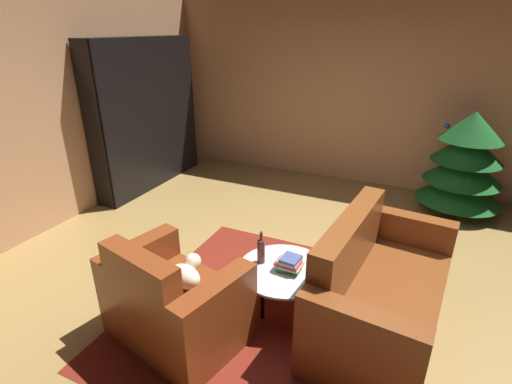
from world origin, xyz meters
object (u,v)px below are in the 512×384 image
Objects in this scene: bookshelf_unit at (153,115)px; book_stack_on_table at (289,264)px; bottle_on_table at (261,250)px; couch_red at (378,293)px; armchair_red at (174,303)px; decorated_tree at (465,163)px; coffee_table at (284,272)px.

bookshelf_unit is 3.62m from book_stack_on_table.
bottle_on_table is (-0.26, 0.01, 0.05)m from book_stack_on_table.
bookshelf_unit reaches higher than book_stack_on_table.
armchair_red is at bearing -151.20° from couch_red.
armchair_red is 4.01m from decorated_tree.
armchair_red is at bearing -137.95° from book_stack_on_table.
bookshelf_unit is at bearing 143.11° from bottle_on_table.
book_stack_on_table reaches higher than coffee_table.
bottle_on_table is at bearing 55.53° from armchair_red.
decorated_tree reaches higher than book_stack_on_table.
coffee_table is at bearing -116.74° from decorated_tree.
bottle_on_table is 0.22× the size of decorated_tree.
bookshelf_unit reaches higher than armchair_red.
decorated_tree is at bearing 63.26° from coffee_table.
couch_red is (3.65, -1.89, -0.74)m from bookshelf_unit.
couch_red is at bearing 7.35° from bottle_on_table.
coffee_table is at bearing -34.92° from bookshelf_unit.
armchair_red is 0.93m from coffee_table.
decorated_tree is (1.35, 2.78, 0.19)m from book_stack_on_table.
book_stack_on_table is 3.10m from decorated_tree.
book_stack_on_table is 0.16× the size of decorated_tree.
couch_red reaches higher than coffee_table.
bottle_on_table is at bearing -36.89° from bookshelf_unit.
decorated_tree is at bearing 9.98° from bookshelf_unit.
armchair_red is 0.82m from bottle_on_table.
bookshelf_unit is at bearing 145.08° from coffee_table.
couch_red is 0.74m from book_stack_on_table.
bookshelf_unit is 1.26× the size of couch_red.
coffee_table is (0.66, 0.64, 0.07)m from armchair_red.
couch_red is 1.00m from bottle_on_table.
couch_red is at bearing 28.80° from armchair_red.
bookshelf_unit is 2.78× the size of coffee_table.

